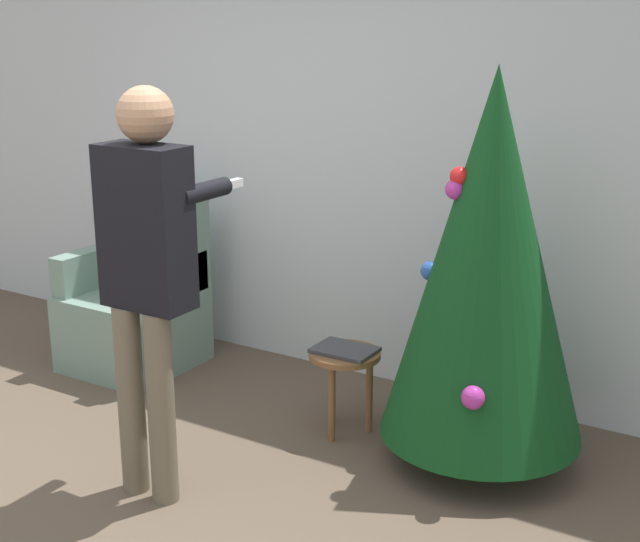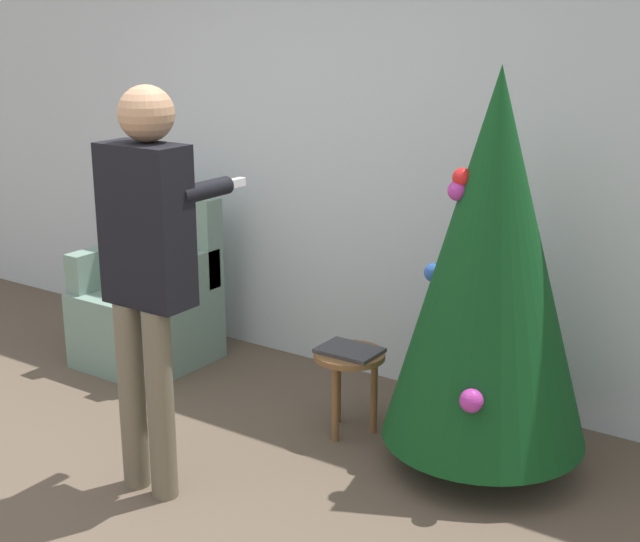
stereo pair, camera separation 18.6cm
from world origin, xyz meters
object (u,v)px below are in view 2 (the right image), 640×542
at_px(armchair, 151,305).
at_px(side_stool, 349,366).
at_px(christmas_tree, 491,261).
at_px(person_standing, 148,256).

relative_size(armchair, side_stool, 2.32).
bearing_deg(christmas_tree, side_stool, -175.94).
relative_size(armchair, person_standing, 0.56).
distance_m(person_standing, side_stool, 1.27).
xyz_separation_m(christmas_tree, person_standing, (-1.15, -1.00, 0.07)).
bearing_deg(person_standing, side_stool, 65.67).
height_order(christmas_tree, side_stool, christmas_tree).
distance_m(christmas_tree, armchair, 2.37).
relative_size(christmas_tree, armchair, 1.85).
height_order(christmas_tree, person_standing, christmas_tree).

